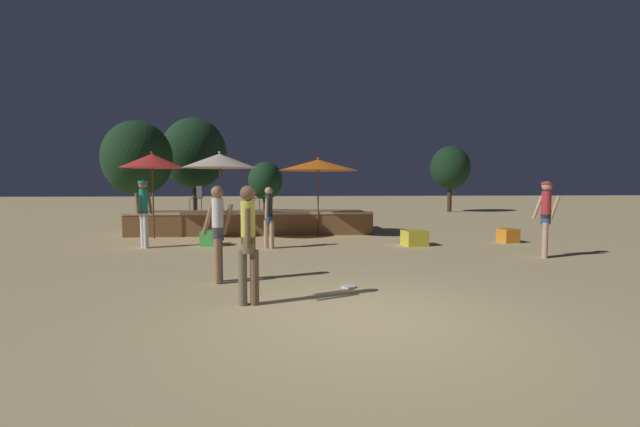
% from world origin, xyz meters
% --- Properties ---
extents(ground_plane, '(120.00, 120.00, 0.00)m').
position_xyz_m(ground_plane, '(0.00, 0.00, 0.00)').
color(ground_plane, tan).
extents(wooden_deck, '(8.54, 2.84, 0.82)m').
position_xyz_m(wooden_deck, '(-2.20, 10.69, 0.37)').
color(wooden_deck, brown).
rests_on(wooden_deck, ground).
extents(patio_umbrella_0, '(2.77, 2.77, 2.72)m').
position_xyz_m(patio_umbrella_0, '(0.12, 9.26, 2.44)').
color(patio_umbrella_0, brown).
rests_on(patio_umbrella_0, ground).
extents(patio_umbrella_1, '(2.41, 2.41, 2.86)m').
position_xyz_m(patio_umbrella_1, '(-3.14, 8.75, 2.55)').
color(patio_umbrella_1, brown).
rests_on(patio_umbrella_1, ground).
extents(patio_umbrella_2, '(2.05, 2.05, 2.86)m').
position_xyz_m(patio_umbrella_2, '(-5.34, 8.96, 2.54)').
color(patio_umbrella_2, brown).
rests_on(patio_umbrella_2, ground).
extents(cube_seat_0, '(0.49, 0.49, 0.44)m').
position_xyz_m(cube_seat_0, '(-3.23, 7.08, 0.22)').
color(cube_seat_0, '#4CC651').
rests_on(cube_seat_0, ground).
extents(cube_seat_1, '(0.70, 0.70, 0.44)m').
position_xyz_m(cube_seat_1, '(2.73, 6.64, 0.22)').
color(cube_seat_1, yellow).
rests_on(cube_seat_1, ground).
extents(cube_seat_2, '(0.56, 0.56, 0.43)m').
position_xyz_m(cube_seat_2, '(5.78, 6.99, 0.21)').
color(cube_seat_2, orange).
rests_on(cube_seat_2, ground).
extents(person_0, '(0.42, 0.41, 1.89)m').
position_xyz_m(person_0, '(-4.98, 6.83, 1.10)').
color(person_0, white).
rests_on(person_0, ground).
extents(person_1, '(0.57, 0.30, 1.76)m').
position_xyz_m(person_1, '(-2.27, 2.31, 0.96)').
color(person_1, '#3F3F47').
rests_on(person_1, ground).
extents(person_2, '(0.30, 0.47, 1.77)m').
position_xyz_m(person_2, '(-1.61, 0.80, 0.97)').
color(person_2, brown).
rests_on(person_2, ground).
extents(person_3, '(0.29, 0.50, 1.71)m').
position_xyz_m(person_3, '(-1.49, 6.41, 0.93)').
color(person_3, tan).
rests_on(person_3, ground).
extents(person_4, '(0.56, 0.38, 1.86)m').
position_xyz_m(person_4, '(5.25, 4.32, 1.07)').
color(person_4, tan).
rests_on(person_4, ground).
extents(bistro_chair_0, '(0.48, 0.48, 0.90)m').
position_xyz_m(bistro_chair_0, '(-2.25, 10.48, 1.37)').
color(bistro_chair_0, '#1E4C47').
rests_on(bistro_chair_0, wooden_deck).
extents(bistro_chair_1, '(0.48, 0.48, 0.90)m').
position_xyz_m(bistro_chair_1, '(-4.22, 10.61, 1.37)').
color(bistro_chair_1, '#47474C').
rests_on(bistro_chair_1, wooden_deck).
extents(frisbee_disc, '(0.25, 0.25, 0.03)m').
position_xyz_m(frisbee_disc, '(0.02, 1.74, 0.02)').
color(frisbee_disc, white).
rests_on(frisbee_disc, ground).
extents(background_tree_0, '(3.93, 3.93, 5.87)m').
position_xyz_m(background_tree_0, '(-6.51, 21.59, 3.70)').
color(background_tree_0, '#3D2B1C').
rests_on(background_tree_0, ground).
extents(background_tree_1, '(2.86, 2.86, 4.37)m').
position_xyz_m(background_tree_1, '(-8.61, 17.86, 2.79)').
color(background_tree_1, '#3D2B1C').
rests_on(background_tree_1, ground).
extents(background_tree_2, '(3.32, 3.32, 4.88)m').
position_xyz_m(background_tree_2, '(-8.16, 16.21, 3.05)').
color(background_tree_2, '#3D2B1C').
rests_on(background_tree_2, ground).
extents(background_tree_3, '(1.76, 1.76, 2.95)m').
position_xyz_m(background_tree_3, '(-1.97, 16.72, 1.96)').
color(background_tree_3, '#3D2B1C').
rests_on(background_tree_3, ground).
extents(background_tree_4, '(2.53, 2.53, 4.27)m').
position_xyz_m(background_tree_4, '(9.76, 21.53, 2.86)').
color(background_tree_4, '#3D2B1C').
rests_on(background_tree_4, ground).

